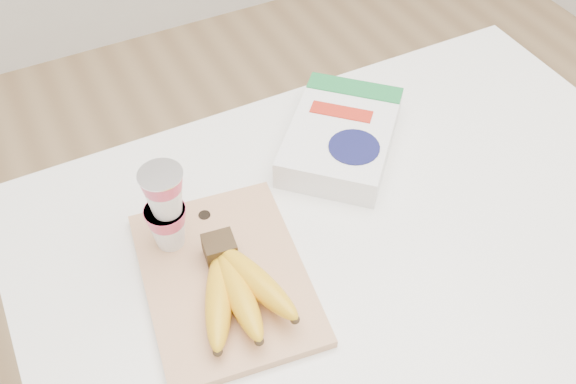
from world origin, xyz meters
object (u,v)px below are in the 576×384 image
(cutting_board, at_px, (225,277))
(cereal_box, at_px, (341,136))
(table, at_px, (352,354))
(yogurt_stack, at_px, (165,207))
(bananas, at_px, (237,288))

(cutting_board, xyz_separation_m, cereal_box, (0.31, 0.18, 0.02))
(table, xyz_separation_m, yogurt_stack, (-0.31, 0.11, 0.53))
(yogurt_stack, distance_m, cereal_box, 0.37)
(cutting_board, xyz_separation_m, bananas, (0.00, -0.05, 0.03))
(cutting_board, distance_m, bananas, 0.06)
(table, relative_size, cereal_box, 3.61)
(table, height_order, yogurt_stack, yogurt_stack)
(bananas, bearing_deg, cutting_board, 90.86)
(yogurt_stack, bearing_deg, bananas, -70.87)
(table, bearing_deg, cutting_board, 177.34)
(bananas, xyz_separation_m, cereal_box, (0.31, 0.23, -0.01))
(cereal_box, bearing_deg, cutting_board, -106.97)
(cutting_board, relative_size, bananas, 1.58)
(yogurt_stack, bearing_deg, cutting_board, -62.80)
(cutting_board, bearing_deg, yogurt_stack, 124.94)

